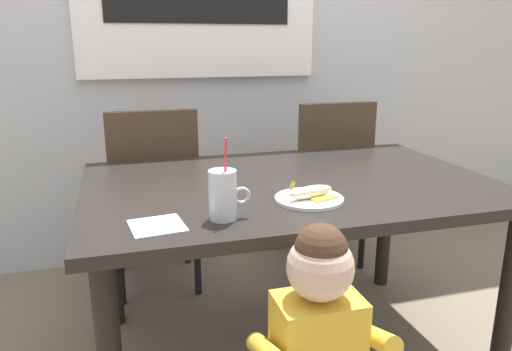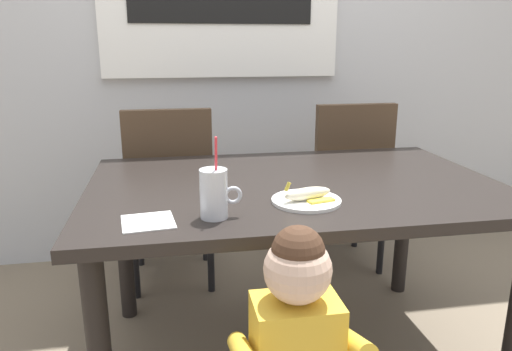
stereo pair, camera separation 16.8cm
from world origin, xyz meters
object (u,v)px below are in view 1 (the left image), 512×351
at_px(toddler_standing, 318,338).
at_px(paper_napkin, 157,226).
at_px(dining_chair_right, 326,175).
at_px(milk_cup, 223,198).
at_px(dining_chair_left, 154,191).
at_px(peeled_banana, 311,192).
at_px(dining_table, 290,203).
at_px(snack_plate, 309,199).

relative_size(toddler_standing, paper_napkin, 5.59).
xyz_separation_m(dining_chair_right, milk_cup, (-0.81, -1.05, 0.28)).
bearing_deg(milk_cup, paper_napkin, -177.72).
relative_size(dining_chair_left, milk_cup, 3.81).
height_order(toddler_standing, peeled_banana, toddler_standing).
bearing_deg(toddler_standing, dining_chair_left, 102.77).
bearing_deg(peeled_banana, milk_cup, -165.75).
distance_m(dining_table, dining_chair_right, 0.87).
xyz_separation_m(dining_table, milk_cup, (-0.33, -0.33, 0.16)).
height_order(peeled_banana, paper_napkin, peeled_banana).
distance_m(dining_chair_left, toddler_standing, 1.39).
bearing_deg(dining_chair_right, snack_plate, 62.46).
height_order(dining_chair_left, milk_cup, milk_cup).
distance_m(dining_chair_left, peeled_banana, 1.07).
xyz_separation_m(dining_chair_left, toddler_standing, (0.31, -1.36, -0.02)).
distance_m(peeled_banana, paper_napkin, 0.52).
bearing_deg(toddler_standing, milk_cup, 117.05).
height_order(dining_table, dining_chair_right, dining_chair_right).
bearing_deg(dining_chair_left, snack_plate, 115.62).
height_order(snack_plate, peeled_banana, peeled_banana).
distance_m(dining_chair_right, milk_cup, 1.36).
distance_m(snack_plate, peeled_banana, 0.03).
height_order(dining_table, snack_plate, snack_plate).
bearing_deg(paper_napkin, dining_chair_left, 86.64).
relative_size(dining_chair_right, milk_cup, 3.81).
bearing_deg(milk_cup, peeled_banana, 14.25).
height_order(toddler_standing, paper_napkin, toddler_standing).
height_order(dining_chair_right, peeled_banana, dining_chair_right).
relative_size(dining_table, toddler_standing, 1.84).
bearing_deg(paper_napkin, dining_chair_right, 46.38).
bearing_deg(dining_chair_left, paper_napkin, 86.64).
bearing_deg(dining_table, dining_chair_left, 124.37).
bearing_deg(dining_table, snack_plate, -95.54).
bearing_deg(peeled_banana, toddler_standing, -109.31).
height_order(dining_table, peeled_banana, peeled_banana).
bearing_deg(dining_chair_right, dining_chair_left, 1.92).
xyz_separation_m(dining_table, dining_chair_left, (-0.47, 0.69, -0.12)).
bearing_deg(dining_table, paper_napkin, -147.39).
bearing_deg(toddler_standing, dining_chair_right, 65.10).
height_order(toddler_standing, milk_cup, milk_cup).
relative_size(dining_chair_left, paper_napkin, 6.40).
xyz_separation_m(toddler_standing, peeled_banana, (0.14, 0.41, 0.26)).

